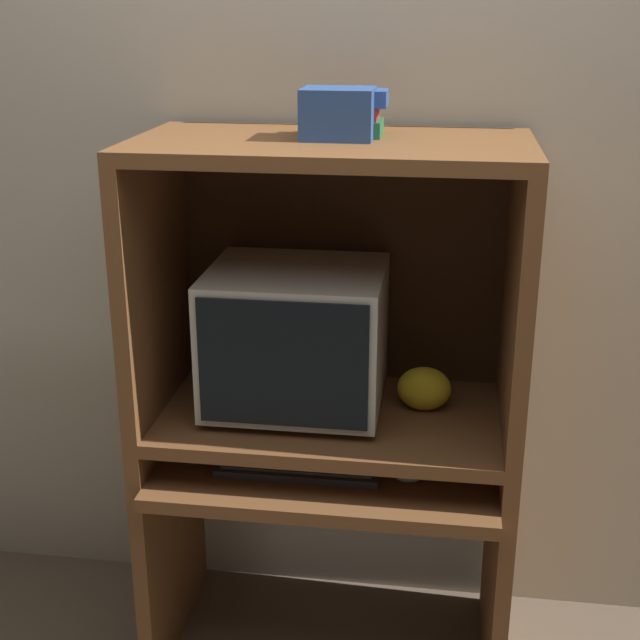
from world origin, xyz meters
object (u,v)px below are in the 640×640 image
at_px(mouse, 408,476).
at_px(book_stack, 352,113).
at_px(keyboard, 299,466).
at_px(storage_box, 338,114).
at_px(snack_bag, 424,389).
at_px(crt_monitor, 296,337).

height_order(mouse, book_stack, book_stack).
bearing_deg(book_stack, keyboard, -121.80).
bearing_deg(mouse, storage_box, 146.17).
bearing_deg(mouse, keyboard, 176.88).
relative_size(snack_bag, storage_box, 0.84).
bearing_deg(book_stack, mouse, -48.04).
relative_size(mouse, snack_bag, 0.48).
bearing_deg(mouse, snack_bag, 80.85).
bearing_deg(snack_bag, book_stack, 175.68).
bearing_deg(storage_box, book_stack, 63.89).
distance_m(crt_monitor, keyboard, 0.33).
relative_size(keyboard, storage_box, 2.48).
bearing_deg(crt_monitor, mouse, -25.82).
bearing_deg(crt_monitor, storage_box, -7.85).
relative_size(snack_bag, book_stack, 0.89).
height_order(mouse, snack_bag, snack_bag).
xyz_separation_m(crt_monitor, keyboard, (0.03, -0.13, -0.31)).
xyz_separation_m(mouse, snack_bag, (0.03, 0.18, 0.16)).
bearing_deg(keyboard, crt_monitor, 101.26).
bearing_deg(mouse, crt_monitor, 154.18).
height_order(crt_monitor, storage_box, storage_box).
distance_m(keyboard, storage_box, 0.90).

